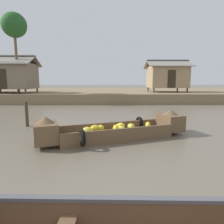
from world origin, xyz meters
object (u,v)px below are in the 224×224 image
object	(u,v)px
stilt_house_mid_left	(11,75)
stilt_house_mid_right	(167,76)
palm_tree_near	(14,26)
banana_boat	(115,130)
mooring_post	(27,114)

from	to	relation	value
stilt_house_mid_left	stilt_house_mid_right	world-z (taller)	stilt_house_mid_left
stilt_house_mid_left	palm_tree_near	distance (m)	4.58
banana_boat	stilt_house_mid_right	xyz separation A→B (m)	(6.11, 14.96, 2.27)
banana_boat	stilt_house_mid_left	distance (m)	16.58
palm_tree_near	mooring_post	bearing A→B (deg)	-64.54
banana_boat	stilt_house_mid_right	world-z (taller)	stilt_house_mid_right
stilt_house_mid_right	mooring_post	bearing A→B (deg)	-127.52
stilt_house_mid_right	banana_boat	bearing A→B (deg)	-112.23
stilt_house_mid_right	mooring_post	xyz separation A→B (m)	(-9.96, -12.96, -2.03)
mooring_post	stilt_house_mid_left	bearing A→B (deg)	118.01
banana_boat	mooring_post	bearing A→B (deg)	152.55
stilt_house_mid_left	mooring_post	world-z (taller)	stilt_house_mid_left
stilt_house_mid_left	stilt_house_mid_right	xyz separation A→B (m)	(15.91, 1.78, -0.02)
banana_boat	palm_tree_near	distance (m)	16.48
stilt_house_mid_left	mooring_post	xyz separation A→B (m)	(5.95, -11.19, -2.05)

